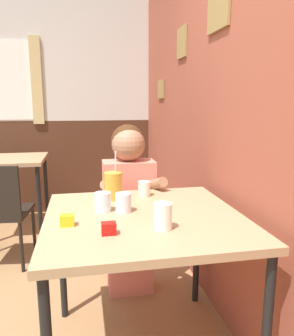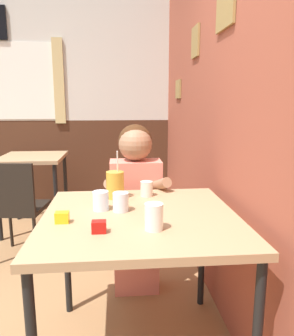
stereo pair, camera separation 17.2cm
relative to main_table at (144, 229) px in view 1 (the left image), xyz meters
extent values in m
cube|color=#9E4C38|center=(0.55, 1.13, 0.64)|extent=(0.06, 4.77, 2.70)
cube|color=olive|center=(0.51, 0.42, 1.15)|extent=(0.02, 0.30, 0.27)
cube|color=olive|center=(0.51, 1.13, 1.06)|extent=(0.02, 0.21, 0.23)
cube|color=olive|center=(0.51, 1.82, 0.73)|extent=(0.02, 0.22, 0.18)
cube|color=silver|center=(-0.58, 2.54, 1.19)|extent=(5.22, 0.06, 1.60)
cube|color=#472819|center=(-0.58, 2.54, -0.16)|extent=(5.22, 0.06, 1.10)
cube|color=tan|center=(-0.76, 2.49, 0.84)|extent=(0.12, 0.02, 0.96)
cube|color=tan|center=(0.00, 0.00, 0.05)|extent=(0.93, 0.92, 0.04)
cylinder|color=black|center=(-0.43, 0.42, -0.34)|extent=(0.04, 0.04, 0.74)
cylinder|color=black|center=(0.43, 0.42, -0.34)|extent=(0.04, 0.04, 0.74)
cube|color=tan|center=(-0.97, 1.89, 0.05)|extent=(0.62, 0.67, 0.04)
cylinder|color=black|center=(-0.70, 1.59, -0.34)|extent=(0.04, 0.04, 0.74)
cylinder|color=black|center=(-0.70, 2.18, -0.34)|extent=(0.04, 0.04, 0.74)
cube|color=black|center=(-0.93, 1.24, -0.28)|extent=(0.45, 0.45, 0.04)
cylinder|color=black|center=(-0.73, 1.40, -0.50)|extent=(0.03, 0.03, 0.41)
cylinder|color=black|center=(-0.77, 1.04, -0.50)|extent=(0.03, 0.03, 0.41)
cube|color=#EA7F6B|center=(0.02, 0.64, -0.48)|extent=(0.31, 0.20, 0.45)
cube|color=#EA7F6B|center=(0.02, 0.64, -0.02)|extent=(0.34, 0.20, 0.48)
sphere|color=#472814|center=(0.02, 0.66, 0.35)|extent=(0.22, 0.22, 0.22)
sphere|color=#9E7051|center=(0.02, 0.64, 0.33)|extent=(0.22, 0.22, 0.22)
cylinder|color=#9E7051|center=(-0.12, 0.50, 0.09)|extent=(0.14, 0.27, 0.15)
cylinder|color=#9E7051|center=(0.15, 0.50, 0.09)|extent=(0.14, 0.27, 0.15)
cylinder|color=gold|center=(-0.12, 0.30, 0.15)|extent=(0.10, 0.10, 0.15)
cylinder|color=white|center=(-0.10, 0.30, 0.27)|extent=(0.01, 0.04, 0.14)
cylinder|color=silver|center=(-0.19, 0.09, 0.12)|extent=(0.08, 0.08, 0.10)
cylinder|color=silver|center=(0.04, -0.19, 0.13)|extent=(0.08, 0.08, 0.11)
cylinder|color=silver|center=(0.06, 0.32, 0.11)|extent=(0.07, 0.07, 0.09)
cylinder|color=silver|center=(-0.09, 0.06, 0.12)|extent=(0.08, 0.08, 0.09)
cube|color=#B7140F|center=(-0.19, -0.20, 0.09)|extent=(0.06, 0.04, 0.05)
cube|color=yellow|center=(-0.36, -0.07, 0.09)|extent=(0.06, 0.04, 0.05)
camera|label=1|loc=(-0.27, -1.47, 0.60)|focal=35.00mm
camera|label=2|loc=(-0.10, -1.50, 0.60)|focal=35.00mm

